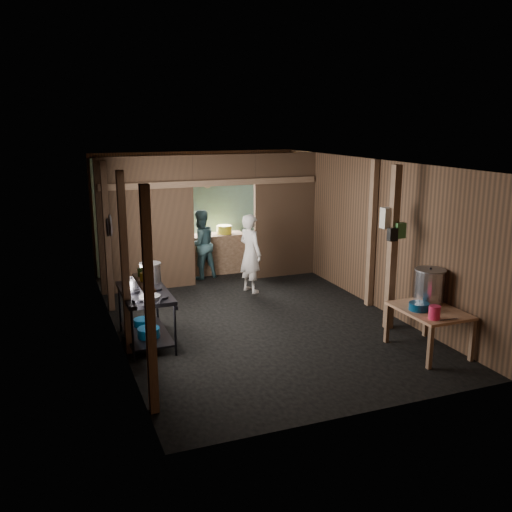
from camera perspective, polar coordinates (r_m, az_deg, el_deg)
name	(u,v)px	position (r m, az deg, el deg)	size (l,w,h in m)	color
floor	(252,316)	(9.58, -0.44, -6.14)	(4.50, 7.00, 0.00)	black
ceiling	(251,162)	(9.04, -0.47, 9.56)	(4.50, 7.00, 0.00)	black
wall_back	(196,211)	(12.50, -6.17, 4.61)	(4.50, 0.00, 2.60)	brown
wall_front	(366,305)	(6.19, 11.17, -4.90)	(4.50, 0.00, 2.60)	brown
wall_left	(112,253)	(8.70, -14.44, 0.31)	(0.00, 7.00, 2.60)	brown
wall_right	(369,232)	(10.22, 11.44, 2.41)	(0.00, 7.00, 2.60)	brown
partition_left	(147,224)	(10.97, -11.07, 3.17)	(1.85, 0.10, 2.60)	brown
partition_right	(284,215)	(11.81, 2.92, 4.14)	(1.35, 0.10, 2.60)	brown
partition_header	(224,170)	(11.22, -3.29, 8.79)	(1.30, 0.10, 0.60)	brown
turquoise_panel	(196,213)	(12.45, -6.09, 4.34)	(4.40, 0.06, 2.50)	#79B7AB
back_counter	(217,253)	(12.23, -4.03, 0.28)	(1.20, 0.50, 0.85)	#967258
wall_clock	(207,184)	(12.40, -4.99, 7.36)	(0.20, 0.20, 0.03)	beige
post_left_a	(149,303)	(6.23, -10.81, -4.75)	(0.10, 0.12, 2.60)	#967258
post_left_b	(125,265)	(7.94, -13.22, -0.88)	(0.10, 0.12, 2.60)	#967258
post_left_c	(107,238)	(9.88, -14.90, 1.83)	(0.10, 0.12, 2.60)	#967258
post_right	(372,234)	(10.02, 11.71, 2.17)	(0.10, 0.12, 2.60)	#967258
post_free	(392,249)	(8.95, 13.72, 0.71)	(0.12, 0.12, 2.60)	#967258
cross_beam	(213,183)	(11.12, -4.42, 7.43)	(4.40, 0.12, 0.12)	#967258
pan_lid_big	(110,225)	(9.03, -14.63, 3.04)	(0.34, 0.34, 0.03)	slate
pan_lid_small	(108,227)	(9.44, -14.89, 2.85)	(0.30, 0.30, 0.03)	black
wall_shelf	(144,282)	(6.68, -11.39, -2.64)	(0.14, 0.80, 0.03)	#967258
jar_white	(147,282)	(6.42, -11.02, -2.67)	(0.07, 0.07, 0.10)	beige
jar_yellow	(143,277)	(6.66, -11.42, -2.10)	(0.08, 0.08, 0.10)	gold
jar_green	(140,272)	(6.87, -11.74, -1.63)	(0.06, 0.06, 0.10)	#387337
bag_white	(388,218)	(8.89, 13.34, 3.81)	(0.22, 0.15, 0.32)	beige
bag_green	(400,230)	(8.88, 14.42, 2.55)	(0.16, 0.12, 0.24)	#387337
bag_black	(392,234)	(8.79, 13.73, 2.15)	(0.14, 0.10, 0.20)	black
gas_range	(146,317)	(8.50, -11.16, -6.12)	(0.70, 1.37, 0.81)	black
prep_table	(428,330)	(8.45, 17.13, -7.25)	(0.78, 1.08, 0.64)	tan
stove_pot_large	(151,274)	(8.74, -10.69, -1.77)	(0.33, 0.33, 0.34)	silver
stove_pot_med	(132,285)	(8.41, -12.55, -2.92)	(0.23, 0.23, 0.21)	silver
frying_pan	(150,297)	(7.99, -10.77, -4.15)	(0.30, 0.52, 0.07)	slate
blue_tub_front	(149,332)	(8.40, -10.88, -7.66)	(0.33, 0.33, 0.14)	navy
blue_tub_back	(143,322)	(8.86, -11.47, -6.64)	(0.28, 0.28, 0.11)	navy
stock_pot	(429,286)	(8.58, 17.26, -2.98)	(0.45, 0.45, 0.52)	silver
wash_basin	(419,306)	(8.25, 16.27, -4.96)	(0.28, 0.28, 0.11)	navy
pink_bucket	(434,313)	(7.93, 17.73, -5.51)	(0.16, 0.16, 0.19)	#E72756
knife	(448,320)	(7.98, 19.00, -6.14)	(0.30, 0.04, 0.01)	silver
yellow_tub	(224,230)	(12.18, -3.26, 2.71)	(0.33, 0.33, 0.18)	gold
cook	(250,253)	(10.73, -0.58, 0.27)	(0.56, 0.36, 1.52)	silver
worker_back	(200,244)	(11.74, -5.70, 1.18)	(0.71, 0.55, 1.45)	#3B6169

